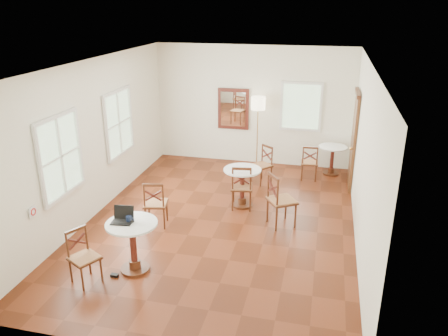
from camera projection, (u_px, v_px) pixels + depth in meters
name	position (u px, v px, depth m)	size (l,w,h in m)	color
ground	(220.00, 222.00, 8.56)	(7.00, 7.00, 0.00)	#622610
room_shell	(220.00, 123.00, 8.15)	(5.02, 7.02, 3.01)	white
cafe_table_near	(133.00, 241.00, 6.85)	(0.79, 0.79, 0.84)	#4F2713
cafe_table_mid	(242.00, 183.00, 9.06)	(0.77, 0.77, 0.81)	#4F2713
cafe_table_back	(332.00, 157.00, 10.75)	(0.67, 0.67, 0.71)	#4F2713
chair_near_a	(156.00, 203.00, 8.27)	(0.50, 0.50, 0.91)	#4F2713
chair_near_b	(83.00, 257.00, 6.61)	(0.53, 0.53, 0.85)	#4F2713
chair_mid_a	(242.00, 187.00, 8.96)	(0.50, 0.50, 0.94)	#4F2713
chair_mid_b	(280.00, 200.00, 8.26)	(0.66, 0.66, 1.04)	#4F2713
chair_back_a	(310.00, 162.00, 10.44)	(0.41, 0.41, 0.85)	#4F2713
chair_back_b	(262.00, 165.00, 10.26)	(0.57, 0.57, 0.88)	#4F2713
floor_lamp	(258.00, 108.00, 10.84)	(0.35, 0.35, 1.81)	#BF8C3F
laptop	(123.00, 218.00, 6.77)	(0.34, 0.29, 0.22)	black
mouse	(131.00, 221.00, 6.74)	(0.10, 0.06, 0.04)	black
navy_mug	(129.00, 219.00, 6.74)	(0.12, 0.08, 0.10)	#101A36
water_glass	(131.00, 219.00, 6.71)	(0.07, 0.07, 0.11)	white
power_adapter	(114.00, 275.00, 6.85)	(0.11, 0.07, 0.05)	black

